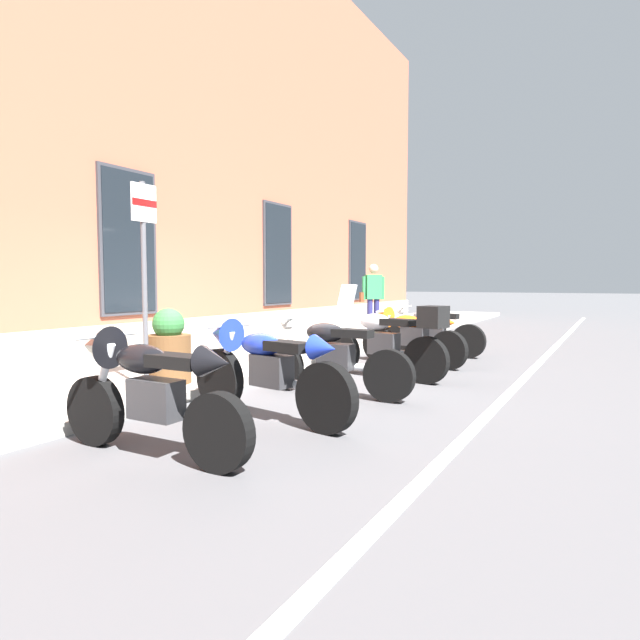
# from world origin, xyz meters

# --- Properties ---
(ground_plane) EXTENTS (140.00, 140.00, 0.00)m
(ground_plane) POSITION_xyz_m (0.00, 0.00, 0.00)
(ground_plane) COLOR #424244
(sidewalk) EXTENTS (33.82, 3.08, 0.13)m
(sidewalk) POSITION_xyz_m (0.00, 1.54, 0.06)
(sidewalk) COLOR gray
(sidewalk) RESTS_ON ground_plane
(lane_stripe) EXTENTS (33.82, 0.12, 0.01)m
(lane_stripe) POSITION_xyz_m (0.00, -3.20, 0.00)
(lane_stripe) COLOR silver
(lane_stripe) RESTS_ON ground_plane
(brick_pub_facade) EXTENTS (27.82, 6.70, 10.00)m
(brick_pub_facade) POSITION_xyz_m (0.00, 6.38, 4.99)
(brick_pub_facade) COLOR brown
(brick_pub_facade) RESTS_ON ground_plane
(motorcycle_black_sport) EXTENTS (0.62, 1.97, 1.04)m
(motorcycle_black_sport) POSITION_xyz_m (-3.48, -1.06, 0.57)
(motorcycle_black_sport) COLOR black
(motorcycle_black_sport) RESTS_ON ground_plane
(motorcycle_blue_sport) EXTENTS (0.70, 2.19, 1.02)m
(motorcycle_blue_sport) POSITION_xyz_m (-2.04, -1.20, 0.56)
(motorcycle_blue_sport) COLOR black
(motorcycle_blue_sport) RESTS_ON ground_plane
(motorcycle_black_naked) EXTENTS (0.62, 2.14, 0.97)m
(motorcycle_black_naked) POSITION_xyz_m (-0.69, -1.27, 0.48)
(motorcycle_black_naked) COLOR black
(motorcycle_black_naked) RESTS_ON ground_plane
(motorcycle_silver_touring) EXTENTS (0.77, 2.14, 1.37)m
(motorcycle_silver_touring) POSITION_xyz_m (0.74, -1.45, 0.57)
(motorcycle_silver_touring) COLOR black
(motorcycle_silver_touring) RESTS_ON ground_plane
(motorcycle_orange_sport) EXTENTS (0.73, 2.00, 0.98)m
(motorcycle_orange_sport) POSITION_xyz_m (2.14, -1.26, 0.54)
(motorcycle_orange_sport) COLOR black
(motorcycle_orange_sport) RESTS_ON ground_plane
(motorcycle_grey_naked) EXTENTS (0.62, 2.09, 0.95)m
(motorcycle_grey_naked) POSITION_xyz_m (3.49, -1.22, 0.48)
(motorcycle_grey_naked) COLOR black
(motorcycle_grey_naked) RESTS_ON ground_plane
(pedestrian_striped_shirt) EXTENTS (0.53, 0.51, 1.73)m
(pedestrian_striped_shirt) POSITION_xyz_m (5.83, 1.00, 1.11)
(pedestrian_striped_shirt) COLOR #1E1E4C
(pedestrian_striped_shirt) RESTS_ON sidewalk
(parking_sign) EXTENTS (0.36, 0.07, 2.46)m
(parking_sign) POSITION_xyz_m (-1.97, 0.54, 1.72)
(parking_sign) COLOR #4C4C51
(parking_sign) RESTS_ON sidewalk
(barrel_planter) EXTENTS (0.58, 0.58, 0.96)m
(barrel_planter) POSITION_xyz_m (-1.56, 0.59, 0.55)
(barrel_planter) COLOR brown
(barrel_planter) RESTS_ON sidewalk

